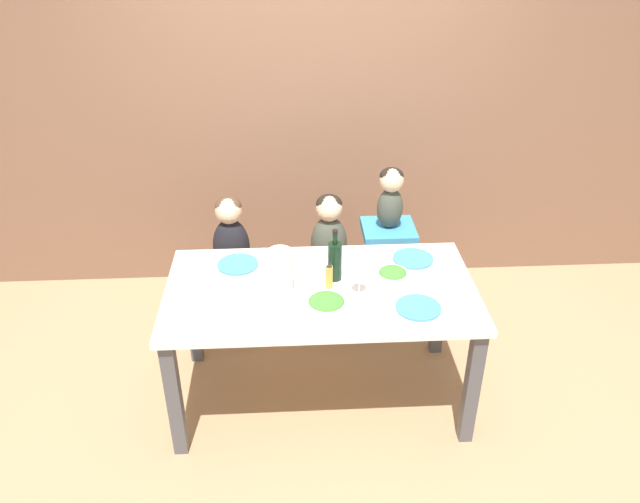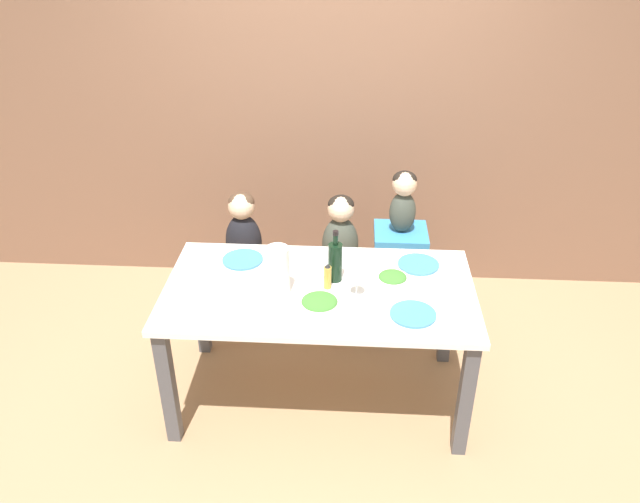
{
  "view_description": "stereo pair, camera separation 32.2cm",
  "coord_description": "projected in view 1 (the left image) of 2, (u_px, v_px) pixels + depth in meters",
  "views": [
    {
      "loc": [
        -0.15,
        -2.72,
        2.56
      ],
      "look_at": [
        0.0,
        0.06,
        0.93
      ],
      "focal_mm": 35.0,
      "sensor_mm": 36.0,
      "label": 1
    },
    {
      "loc": [
        0.17,
        -2.72,
        2.56
      ],
      "look_at": [
        0.0,
        0.06,
        0.93
      ],
      "focal_mm": 35.0,
      "sensor_mm": 36.0,
      "label": 2
    }
  ],
  "objects": [
    {
      "name": "ground_plane",
      "position": [
        321.0,
        394.0,
        3.64
      ],
      "size": [
        14.0,
        14.0,
        0.0
      ],
      "primitive_type": "plane",
      "color": "#9E7A56"
    },
    {
      "name": "wall_back",
      "position": [
        309.0,
        98.0,
        4.13
      ],
      "size": [
        10.0,
        0.06,
        2.7
      ],
      "color": "brown",
      "rests_on": "ground_plane"
    },
    {
      "name": "dining_table",
      "position": [
        321.0,
        303.0,
        3.31
      ],
      "size": [
        1.63,
        0.86,
        0.75
      ],
      "color": "white",
      "rests_on": "ground_plane"
    },
    {
      "name": "chair_far_left",
      "position": [
        234.0,
        281.0,
        4.02
      ],
      "size": [
        0.38,
        0.36,
        0.44
      ],
      "color": "silver",
      "rests_on": "ground_plane"
    },
    {
      "name": "chair_far_center",
      "position": [
        329.0,
        278.0,
        4.05
      ],
      "size": [
        0.38,
        0.36,
        0.44
      ],
      "color": "silver",
      "rests_on": "ground_plane"
    },
    {
      "name": "chair_right_highchair",
      "position": [
        387.0,
        251.0,
        3.97
      ],
      "size": [
        0.33,
        0.31,
        0.74
      ],
      "color": "silver",
      "rests_on": "ground_plane"
    },
    {
      "name": "person_child_left",
      "position": [
        231.0,
        235.0,
        3.85
      ],
      "size": [
        0.23,
        0.19,
        0.52
      ],
      "color": "black",
      "rests_on": "chair_far_left"
    },
    {
      "name": "person_child_center",
      "position": [
        329.0,
        232.0,
        3.87
      ],
      "size": [
        0.23,
        0.19,
        0.52
      ],
      "color": "#3D4238",
      "rests_on": "chair_far_center"
    },
    {
      "name": "person_baby_right",
      "position": [
        391.0,
        194.0,
        3.76
      ],
      "size": [
        0.16,
        0.15,
        0.39
      ],
      "color": "#3D4238",
      "rests_on": "chair_right_highchair"
    },
    {
      "name": "wine_bottle",
      "position": [
        335.0,
        260.0,
        3.28
      ],
      "size": [
        0.08,
        0.08,
        0.29
      ],
      "color": "black",
      "rests_on": "dining_table"
    },
    {
      "name": "paper_towel_roll",
      "position": [
        281.0,
        273.0,
        3.13
      ],
      "size": [
        0.12,
        0.12,
        0.27
      ],
      "color": "white",
      "rests_on": "dining_table"
    },
    {
      "name": "wine_glass_near",
      "position": [
        360.0,
        273.0,
        3.15
      ],
      "size": [
        0.08,
        0.08,
        0.17
      ],
      "color": "white",
      "rests_on": "dining_table"
    },
    {
      "name": "salad_bowl_large",
      "position": [
        326.0,
        305.0,
        3.05
      ],
      "size": [
        0.21,
        0.21,
        0.09
      ],
      "color": "white",
      "rests_on": "dining_table"
    },
    {
      "name": "salad_bowl_small",
      "position": [
        393.0,
        276.0,
        3.28
      ],
      "size": [
        0.17,
        0.17,
        0.09
      ],
      "color": "white",
      "rests_on": "dining_table"
    },
    {
      "name": "dinner_plate_front_left",
      "position": [
        219.0,
        311.0,
        3.07
      ],
      "size": [
        0.23,
        0.23,
        0.01
      ],
      "color": "silver",
      "rests_on": "dining_table"
    },
    {
      "name": "dinner_plate_back_left",
      "position": [
        238.0,
        264.0,
        3.45
      ],
      "size": [
        0.23,
        0.23,
        0.01
      ],
      "color": "teal",
      "rests_on": "dining_table"
    },
    {
      "name": "dinner_plate_back_right",
      "position": [
        413.0,
        259.0,
        3.5
      ],
      "size": [
        0.23,
        0.23,
        0.01
      ],
      "color": "teal",
      "rests_on": "dining_table"
    },
    {
      "name": "dinner_plate_front_right",
      "position": [
        418.0,
        308.0,
        3.09
      ],
      "size": [
        0.23,
        0.23,
        0.01
      ],
      "color": "teal",
      "rests_on": "dining_table"
    },
    {
      "name": "condiment_bottle_hot_sauce",
      "position": [
        329.0,
        276.0,
        3.23
      ],
      "size": [
        0.04,
        0.04,
        0.15
      ],
      "color": "#BC8E33",
      "rests_on": "dining_table"
    }
  ]
}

